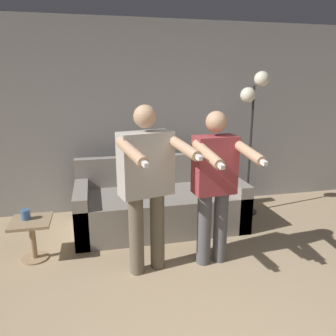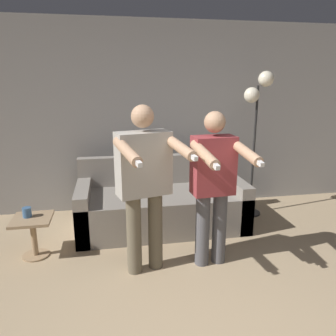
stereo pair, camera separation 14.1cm
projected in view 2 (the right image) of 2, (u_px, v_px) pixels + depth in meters
The scene contains 8 objects.
wall_back at pixel (157, 118), 4.62m from camera, with size 10.00×0.05×2.60m.
couch at pixel (161, 205), 4.16m from camera, with size 2.06×0.95×0.84m.
person_left at pixel (145, 179), 2.99m from camera, with size 0.66×0.77×1.60m.
person_right at pixel (214, 181), 3.12m from camera, with size 0.50×0.69×1.54m.
cat at pixel (141, 150), 4.30m from camera, with size 0.48×0.12×0.18m.
floor_lamp at pixel (257, 105), 4.22m from camera, with size 0.38×0.29×1.92m.
side_table at pixel (33, 229), 3.40m from camera, with size 0.39×0.39×0.44m.
cup at pixel (27, 212), 3.38m from camera, with size 0.09×0.09×0.10m.
Camera 2 is at (-0.68, -1.55, 1.80)m, focal length 35.00 mm.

